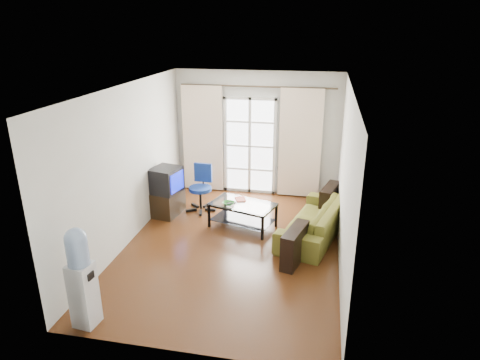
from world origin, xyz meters
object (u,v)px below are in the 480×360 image
water_cooler (81,276)px  coffee_table (243,212)px  sofa (314,220)px  task_chair (201,197)px  tv_stand (168,202)px  crt_tv (165,180)px

water_cooler → coffee_table: bearing=72.0°
sofa → task_chair: task_chair is taller
task_chair → water_cooler: bearing=-93.9°
coffee_table → task_chair: (-0.99, 0.62, -0.03)m
tv_stand → sofa: bearing=1.4°
crt_tv → sofa: bearing=7.6°
sofa → crt_tv: bearing=-80.8°
crt_tv → task_chair: 0.86m
crt_tv → tv_stand: bearing=102.9°
crt_tv → water_cooler: water_cooler is taller
sofa → tv_stand: (-2.90, 0.36, -0.05)m
water_cooler → task_chair: bearing=90.0°
tv_stand → crt_tv: (-0.00, -0.07, 0.50)m
crt_tv → water_cooler: (0.16, -3.32, -0.04)m
sofa → task_chair: bearing=-91.8°
coffee_table → tv_stand: (-1.58, 0.28, -0.05)m
sofa → water_cooler: size_ratio=1.61×
sofa → task_chair: 2.41m
task_chair → sofa: bearing=-13.9°
crt_tv → task_chair: crt_tv is taller
task_chair → water_cooler: 3.77m
task_chair → crt_tv: bearing=-143.3°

